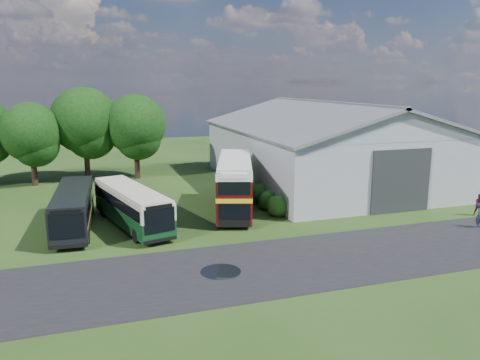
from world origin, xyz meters
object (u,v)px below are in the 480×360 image
object	(u,v)px
visitor_b	(480,205)
bus_dark_single	(73,208)
bus_green_single	(132,206)
visitor_a	(480,216)
storage_shed	(326,141)
bus_maroon_double	(235,185)

from	to	relation	value
visitor_b	bus_dark_single	bearing A→B (deg)	-163.55
bus_green_single	visitor_b	distance (m)	26.02
bus_green_single	visitor_a	xyz separation A→B (m)	(23.02, -8.00, -0.60)
storage_shed	bus_green_single	size ratio (longest dim) A/B	2.41
visitor_a	visitor_b	distance (m)	3.34
storage_shed	bus_maroon_double	size ratio (longest dim) A/B	2.42
storage_shed	visitor_b	distance (m)	16.02
bus_maroon_double	storage_shed	bearing A→B (deg)	50.93
storage_shed	bus_dark_single	world-z (taller)	storage_shed
storage_shed	bus_green_single	world-z (taller)	storage_shed
storage_shed	bus_dark_single	xyz separation A→B (m)	(-24.07, -8.42, -2.69)
bus_dark_single	visitor_b	distance (m)	29.95
bus_green_single	bus_maroon_double	world-z (taller)	bus_maroon_double
bus_green_single	bus_maroon_double	xyz separation A→B (m)	(8.05, 1.31, 0.66)
bus_maroon_double	visitor_a	size ratio (longest dim) A/B	5.84
bus_maroon_double	visitor_a	xyz separation A→B (m)	(14.97, -9.31, -1.26)
storage_shed	bus_green_single	bearing A→B (deg)	-155.65
visitor_a	bus_maroon_double	bearing A→B (deg)	117.39
storage_shed	visitor_b	size ratio (longest dim) A/B	14.58
bus_dark_single	visitor_b	bearing A→B (deg)	-9.01
storage_shed	bus_green_single	xyz separation A→B (m)	(-20.19, -9.14, -2.69)
visitor_a	visitor_b	xyz separation A→B (m)	(2.37, 2.35, -0.03)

